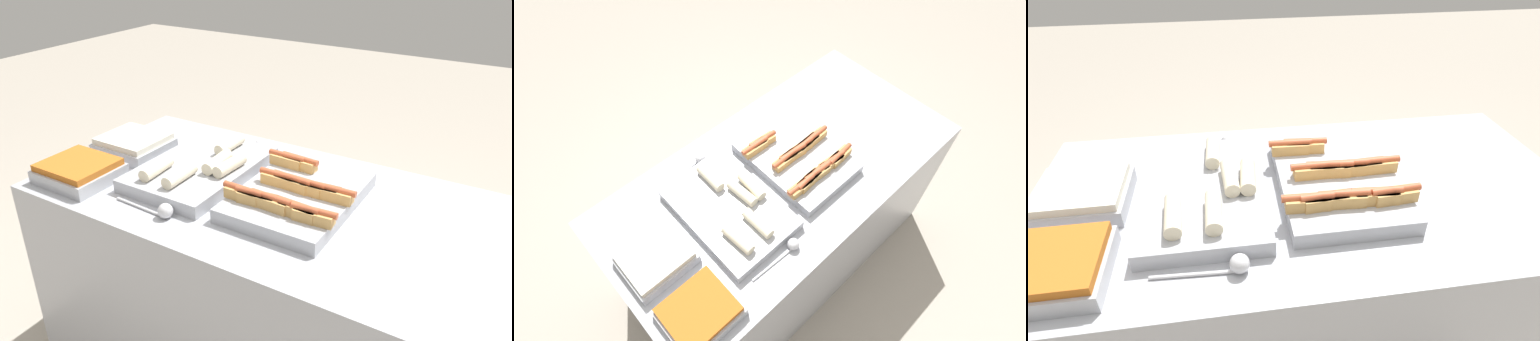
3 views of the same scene
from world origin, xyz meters
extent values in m
plane|color=#ADA393|center=(0.00, 0.00, 0.00)|extent=(12.00, 12.00, 0.00)
cube|color=#A8AAB2|center=(0.00, 0.00, 0.44)|extent=(1.71, 0.86, 0.88)
cube|color=#A8AAB2|center=(0.09, 0.00, 0.90)|extent=(0.36, 0.51, 0.05)
cube|color=tan|center=(0.02, -0.15, 0.94)|extent=(0.13, 0.05, 0.04)
cylinder|color=#C15633|center=(0.02, -0.15, 0.96)|extent=(0.15, 0.03, 0.02)
cube|color=tan|center=(0.22, 0.00, 0.94)|extent=(0.13, 0.05, 0.04)
cylinder|color=#C15633|center=(0.22, 0.00, 0.96)|extent=(0.14, 0.03, 0.02)
cube|color=tan|center=(0.02, 0.15, 0.94)|extent=(0.13, 0.05, 0.04)
cylinder|color=#C15633|center=(0.02, 0.15, 0.96)|extent=(0.15, 0.03, 0.02)
cube|color=tan|center=(0.17, 0.00, 0.94)|extent=(0.13, 0.05, 0.04)
cylinder|color=#C15633|center=(0.17, 0.00, 0.96)|extent=(0.15, 0.03, 0.02)
cube|color=tan|center=(0.07, 0.00, 0.94)|extent=(0.13, 0.06, 0.04)
cylinder|color=#C15633|center=(0.07, 0.00, 0.96)|extent=(0.15, 0.04, 0.02)
cube|color=tan|center=(-0.03, 0.15, 0.94)|extent=(0.13, 0.05, 0.04)
cylinder|color=#C15633|center=(-0.03, 0.15, 0.96)|extent=(0.15, 0.03, 0.02)
cube|color=tan|center=(0.07, -0.15, 0.94)|extent=(0.13, 0.05, 0.04)
cylinder|color=#C15633|center=(0.07, -0.15, 0.96)|extent=(0.15, 0.03, 0.02)
cube|color=tan|center=(0.22, -0.15, 0.94)|extent=(0.13, 0.05, 0.04)
cylinder|color=#C15633|center=(0.22, -0.15, 0.96)|extent=(0.15, 0.03, 0.02)
cube|color=tan|center=(0.02, 0.00, 0.94)|extent=(0.12, 0.04, 0.04)
cylinder|color=#C15633|center=(0.02, 0.00, 0.96)|extent=(0.14, 0.02, 0.02)
cube|color=tan|center=(0.16, -0.15, 0.94)|extent=(0.13, 0.05, 0.04)
cylinder|color=#C15633|center=(0.16, -0.15, 0.96)|extent=(0.15, 0.03, 0.02)
cube|color=tan|center=(0.11, 0.00, 0.94)|extent=(0.13, 0.05, 0.04)
cylinder|color=#C15633|center=(0.11, 0.00, 0.96)|extent=(0.15, 0.03, 0.02)
cube|color=tan|center=(-0.03, -0.15, 0.94)|extent=(0.13, 0.05, 0.04)
cylinder|color=#C15633|center=(-0.03, -0.15, 0.96)|extent=(0.15, 0.03, 0.02)
cube|color=#A8AAB2|center=(-0.32, 0.00, 0.90)|extent=(0.36, 0.54, 0.05)
cylinder|color=beige|center=(-0.24, 0.00, 0.95)|extent=(0.06, 0.15, 0.05)
cylinder|color=beige|center=(-0.29, -0.15, 0.95)|extent=(0.05, 0.15, 0.05)
cylinder|color=beige|center=(-0.19, 0.00, 0.95)|extent=(0.05, 0.15, 0.05)
cylinder|color=beige|center=(-0.29, 0.15, 0.95)|extent=(0.05, 0.15, 0.05)
cylinder|color=beige|center=(-0.39, -0.15, 0.95)|extent=(0.06, 0.15, 0.05)
cube|color=#A8AAB2|center=(-0.67, -0.26, 0.90)|extent=(0.26, 0.24, 0.05)
cube|color=#B7601E|center=(-0.67, -0.26, 0.94)|extent=(0.24, 0.22, 0.02)
cube|color=#A8AAB2|center=(-0.67, 0.02, 0.90)|extent=(0.26, 0.24, 0.05)
cube|color=silver|center=(-0.67, 0.02, 0.94)|extent=(0.24, 0.22, 0.02)
cylinder|color=silver|center=(-0.34, -0.30, 0.88)|extent=(0.22, 0.02, 0.01)
sphere|color=silver|center=(-0.23, -0.30, 0.90)|extent=(0.05, 0.05, 0.05)
cylinder|color=silver|center=(-0.34, 0.30, 0.88)|extent=(0.20, 0.03, 0.01)
sphere|color=silver|center=(-0.24, 0.30, 0.90)|extent=(0.05, 0.05, 0.05)
camera|label=1|loc=(0.72, -1.32, 1.73)|focal=35.00mm
camera|label=2|loc=(-0.78, -0.75, 2.38)|focal=28.00mm
camera|label=3|loc=(-0.23, -0.99, 1.63)|focal=28.00mm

